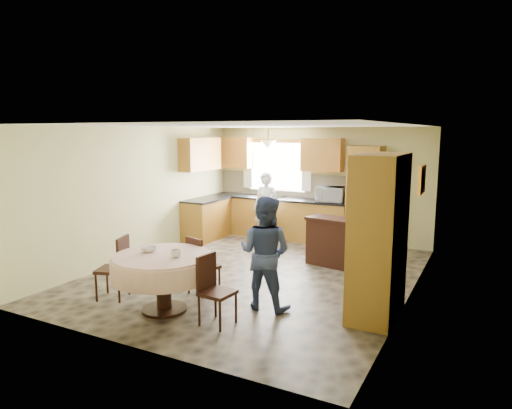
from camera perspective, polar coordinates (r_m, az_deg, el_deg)
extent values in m
cube|color=#6A5D4A|center=(7.87, -0.03, -8.70)|extent=(5.00, 6.00, 0.01)
cube|color=white|center=(7.49, -0.03, 9.82)|extent=(5.00, 6.00, 0.01)
cube|color=#C6C27F|center=(10.31, 7.73, 2.58)|extent=(5.00, 0.02, 2.50)
cube|color=#C6C27F|center=(5.16, -15.71, -4.19)|extent=(5.00, 0.02, 2.50)
cube|color=#C6C27F|center=(9.01, -14.27, 1.45)|extent=(0.02, 6.00, 2.50)
cube|color=#C6C27F|center=(6.81, 18.95, -1.18)|extent=(0.02, 6.00, 2.50)
cube|color=white|center=(10.64, 2.65, 4.75)|extent=(1.40, 0.03, 1.10)
cube|color=white|center=(10.93, -1.04, 5.14)|extent=(0.22, 0.02, 1.15)
cube|color=white|center=(10.30, 6.34, 4.84)|extent=(0.22, 0.02, 1.15)
cube|color=#B2812F|center=(10.48, 2.70, -1.72)|extent=(3.30, 0.60, 0.88)
cube|color=black|center=(10.40, 2.72, 0.77)|extent=(3.30, 0.64, 0.04)
cube|color=#B2812F|center=(10.36, -6.21, -1.89)|extent=(0.60, 1.20, 0.88)
cube|color=black|center=(10.28, -6.25, 0.63)|extent=(0.64, 1.20, 0.04)
cube|color=beige|center=(10.63, 3.39, 2.46)|extent=(3.30, 0.02, 0.55)
cube|color=#BC7B2F|center=(10.98, -2.66, 6.50)|extent=(0.85, 0.33, 0.72)
cube|color=#BC7B2F|center=(10.05, 8.30, 6.18)|extent=(0.90, 0.33, 0.72)
cube|color=#BC7B2F|center=(10.26, -6.98, 6.26)|extent=(0.33, 1.20, 0.72)
cube|color=#B2812F|center=(9.71, 13.47, 0.88)|extent=(0.66, 0.62, 2.12)
cube|color=black|center=(9.38, 13.04, 1.79)|extent=(0.56, 0.01, 0.45)
cube|color=black|center=(9.45, 12.93, -1.22)|extent=(0.56, 0.01, 0.45)
cone|color=beige|center=(10.18, 1.52, 7.49)|extent=(0.36, 0.36, 0.18)
cube|color=#32160D|center=(8.35, 10.22, -4.88)|extent=(1.22, 0.68, 0.82)
cube|color=black|center=(7.91, 15.85, -6.88)|extent=(0.44, 0.34, 0.55)
cube|color=#B2812F|center=(6.11, 15.09, -3.89)|extent=(0.56, 1.12, 2.13)
cylinder|color=#32160D|center=(6.36, -11.46, -9.86)|extent=(0.20, 0.20, 0.72)
cylinder|color=#32160D|center=(6.48, -11.37, -12.70)|extent=(0.61, 0.61, 0.04)
cylinder|color=beige|center=(6.25, -11.58, -6.40)|extent=(1.31, 1.31, 0.05)
cylinder|color=beige|center=(6.28, -11.54, -7.64)|extent=(1.37, 1.37, 0.28)
cube|color=#32160D|center=(6.99, -17.54, -7.77)|extent=(0.51, 0.51, 0.05)
cube|color=#32160D|center=(6.85, -16.27, -5.82)|extent=(0.16, 0.37, 0.48)
cylinder|color=#32160D|center=(7.06, -19.44, -9.60)|extent=(0.03, 0.03, 0.41)
cylinder|color=#32160D|center=(6.83, -17.45, -10.15)|extent=(0.03, 0.03, 0.41)
cylinder|color=#32160D|center=(7.29, -17.46, -8.92)|extent=(0.03, 0.03, 0.41)
cylinder|color=#32160D|center=(7.06, -15.46, -9.42)|extent=(0.03, 0.03, 0.41)
cube|color=#32160D|center=(6.92, -6.54, -7.75)|extent=(0.47, 0.47, 0.05)
cube|color=#32160D|center=(6.75, -7.72, -6.05)|extent=(0.36, 0.14, 0.45)
cylinder|color=#32160D|center=(6.95, -8.40, -9.56)|extent=(0.03, 0.03, 0.39)
cylinder|color=#32160D|center=(6.77, -6.14, -10.02)|extent=(0.03, 0.03, 0.39)
cylinder|color=#32160D|center=(7.20, -6.86, -8.85)|extent=(0.03, 0.03, 0.39)
cylinder|color=#32160D|center=(7.03, -4.64, -9.27)|extent=(0.03, 0.03, 0.39)
cube|color=#32160D|center=(5.83, -4.84, -10.96)|extent=(0.42, 0.42, 0.05)
cube|color=#32160D|center=(5.85, -6.22, -8.35)|extent=(0.07, 0.37, 0.46)
cylinder|color=#32160D|center=(5.86, -7.09, -13.11)|extent=(0.03, 0.03, 0.39)
cylinder|color=#32160D|center=(5.70, -4.29, -13.76)|extent=(0.03, 0.03, 0.39)
cylinder|color=#32160D|center=(6.12, -5.30, -12.12)|extent=(0.03, 0.03, 0.39)
cylinder|color=#32160D|center=(5.96, -2.58, -12.69)|extent=(0.03, 0.03, 0.39)
cube|color=gold|center=(7.73, 20.02, 2.94)|extent=(0.05, 0.55, 0.46)
cube|color=silver|center=(7.73, 19.80, 2.96)|extent=(0.01, 0.46, 0.36)
imported|color=silver|center=(9.87, 9.21, 1.27)|extent=(0.64, 0.49, 0.32)
imported|color=silver|center=(9.84, 1.27, -0.45)|extent=(0.58, 0.40, 1.54)
imported|color=navy|center=(6.22, 1.11, -6.06)|extent=(0.78, 0.61, 1.56)
imported|color=#B2B2B2|center=(8.34, 8.36, -1.77)|extent=(0.26, 0.26, 0.05)
imported|color=silver|center=(8.13, 12.83, -1.27)|extent=(0.16, 0.16, 0.31)
imported|color=#B2B2B2|center=(6.07, -9.96, -6.05)|extent=(0.17, 0.17, 0.10)
imported|color=#B2B2B2|center=(6.43, -13.23, -5.48)|extent=(0.23, 0.23, 0.07)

